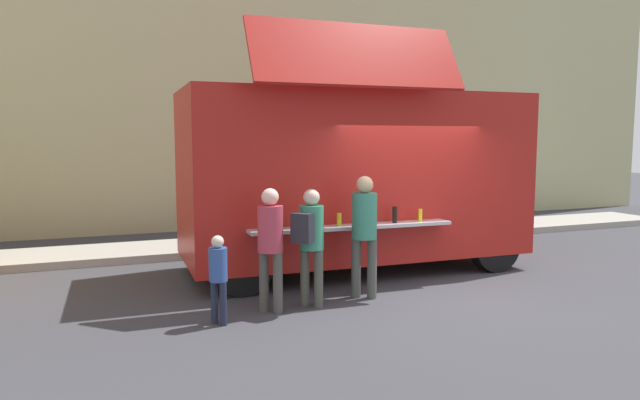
% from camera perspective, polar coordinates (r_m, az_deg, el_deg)
% --- Properties ---
extents(ground_plane, '(60.00, 60.00, 0.00)m').
position_cam_1_polar(ground_plane, '(8.69, 11.48, -9.24)').
color(ground_plane, '#38383D').
extents(curb_strip, '(28.00, 1.60, 0.15)m').
position_cam_1_polar(curb_strip, '(11.75, -20.37, -5.10)').
color(curb_strip, '#9E998E').
rests_on(curb_strip, ground).
extents(building_behind, '(32.00, 2.40, 9.98)m').
position_cam_1_polar(building_behind, '(15.71, -17.56, 15.77)').
color(building_behind, tan).
rests_on(building_behind, ground).
extents(food_truck_main, '(5.89, 3.00, 3.99)m').
position_cam_1_polar(food_truck_main, '(9.85, 3.56, 2.55)').
color(food_truck_main, '#AE1E18').
rests_on(food_truck_main, ground).
extents(trash_bin, '(0.60, 0.60, 1.01)m').
position_cam_1_polar(trash_bin, '(13.83, 13.48, -1.45)').
color(trash_bin, '#2D6537').
rests_on(trash_bin, ground).
extents(customer_front_ordering, '(0.36, 0.36, 1.77)m').
position_cam_1_polar(customer_front_ordering, '(8.11, 4.50, -2.60)').
color(customer_front_ordering, '#484B46').
rests_on(customer_front_ordering, ground).
extents(customer_mid_with_backpack, '(0.51, 0.49, 1.62)m').
position_cam_1_polar(customer_mid_with_backpack, '(7.65, -0.99, -3.59)').
color(customer_mid_with_backpack, '#4B4B41').
rests_on(customer_mid_with_backpack, ground).
extents(customer_rear_waiting, '(0.34, 0.34, 1.65)m').
position_cam_1_polar(customer_rear_waiting, '(7.46, -5.03, -3.91)').
color(customer_rear_waiting, '#494741').
rests_on(customer_rear_waiting, ground).
extents(child_near_queue, '(0.23, 0.23, 1.12)m').
position_cam_1_polar(child_near_queue, '(7.10, -10.24, -7.12)').
color(child_near_queue, '#1F2338').
rests_on(child_near_queue, ground).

